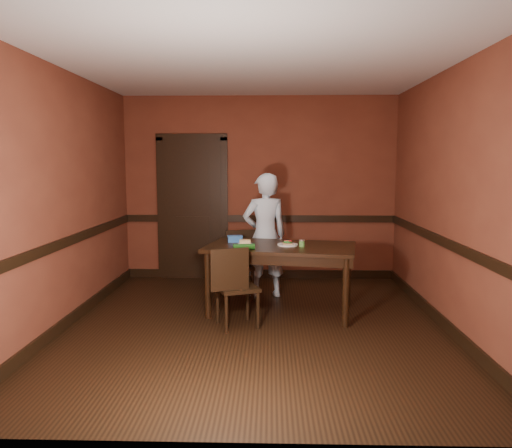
# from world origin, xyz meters

# --- Properties ---
(floor) EXTENTS (4.00, 4.50, 0.01)m
(floor) POSITION_xyz_m (0.00, 0.00, 0.00)
(floor) COLOR black
(floor) RESTS_ON ground
(ceiling) EXTENTS (4.00, 4.50, 0.01)m
(ceiling) POSITION_xyz_m (0.00, 0.00, 2.70)
(ceiling) COLOR silver
(ceiling) RESTS_ON ground
(wall_back) EXTENTS (4.00, 0.02, 2.70)m
(wall_back) POSITION_xyz_m (0.00, 2.25, 1.35)
(wall_back) COLOR brown
(wall_back) RESTS_ON ground
(wall_front) EXTENTS (4.00, 0.02, 2.70)m
(wall_front) POSITION_xyz_m (0.00, -2.25, 1.35)
(wall_front) COLOR brown
(wall_front) RESTS_ON ground
(wall_left) EXTENTS (0.02, 4.50, 2.70)m
(wall_left) POSITION_xyz_m (-2.00, 0.00, 1.35)
(wall_left) COLOR brown
(wall_left) RESTS_ON ground
(wall_right) EXTENTS (0.02, 4.50, 2.70)m
(wall_right) POSITION_xyz_m (2.00, 0.00, 1.35)
(wall_right) COLOR brown
(wall_right) RESTS_ON ground
(dado_back) EXTENTS (4.00, 0.03, 0.10)m
(dado_back) POSITION_xyz_m (0.00, 2.23, 0.90)
(dado_back) COLOR black
(dado_back) RESTS_ON ground
(dado_left) EXTENTS (0.03, 4.50, 0.10)m
(dado_left) POSITION_xyz_m (-1.99, 0.00, 0.90)
(dado_left) COLOR black
(dado_left) RESTS_ON ground
(dado_right) EXTENTS (0.03, 4.50, 0.10)m
(dado_right) POSITION_xyz_m (1.99, 0.00, 0.90)
(dado_right) COLOR black
(dado_right) RESTS_ON ground
(baseboard_back) EXTENTS (4.00, 0.03, 0.12)m
(baseboard_back) POSITION_xyz_m (0.00, 2.23, 0.06)
(baseboard_back) COLOR black
(baseboard_back) RESTS_ON ground
(baseboard_left) EXTENTS (0.03, 4.50, 0.12)m
(baseboard_left) POSITION_xyz_m (-1.99, 0.00, 0.06)
(baseboard_left) COLOR black
(baseboard_left) RESTS_ON ground
(baseboard_right) EXTENTS (0.03, 4.50, 0.12)m
(baseboard_right) POSITION_xyz_m (1.99, 0.00, 0.06)
(baseboard_right) COLOR black
(baseboard_right) RESTS_ON ground
(door) EXTENTS (1.05, 0.07, 2.20)m
(door) POSITION_xyz_m (-1.00, 2.22, 1.09)
(door) COLOR black
(door) RESTS_ON ground
(dining_table) EXTENTS (1.81, 1.22, 0.78)m
(dining_table) POSITION_xyz_m (0.28, 0.51, 0.39)
(dining_table) COLOR black
(dining_table) RESTS_ON floor
(chair_far) EXTENTS (0.49, 0.49, 0.86)m
(chair_far) POSITION_xyz_m (-0.27, 1.08, 0.43)
(chair_far) COLOR black
(chair_far) RESTS_ON floor
(chair_near) EXTENTS (0.52, 0.52, 0.86)m
(chair_near) POSITION_xyz_m (-0.19, -0.02, 0.43)
(chair_near) COLOR black
(chair_near) RESTS_ON floor
(person) EXTENTS (0.67, 0.54, 1.60)m
(person) POSITION_xyz_m (0.09, 1.18, 0.80)
(person) COLOR silver
(person) RESTS_ON floor
(sandwich_plate) EXTENTS (0.23, 0.23, 0.06)m
(sandwich_plate) POSITION_xyz_m (0.36, 0.50, 0.80)
(sandwich_plate) COLOR silver
(sandwich_plate) RESTS_ON dining_table
(sauce_jar) EXTENTS (0.07, 0.07, 0.08)m
(sauce_jar) POSITION_xyz_m (0.52, 0.42, 0.83)
(sauce_jar) COLOR #52933E
(sauce_jar) RESTS_ON dining_table
(cheese_saucer) EXTENTS (0.17, 0.17, 0.05)m
(cheese_saucer) POSITION_xyz_m (-0.13, 0.57, 0.81)
(cheese_saucer) COLOR silver
(cheese_saucer) RESTS_ON dining_table
(food_tub) EXTENTS (0.20, 0.15, 0.08)m
(food_tub) POSITION_xyz_m (-0.26, 0.74, 0.82)
(food_tub) COLOR blue
(food_tub) RESTS_ON dining_table
(wrapped_veg) EXTENTS (0.24, 0.11, 0.07)m
(wrapped_veg) POSITION_xyz_m (-0.13, 0.20, 0.82)
(wrapped_veg) COLOR #154512
(wrapped_veg) RESTS_ON dining_table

